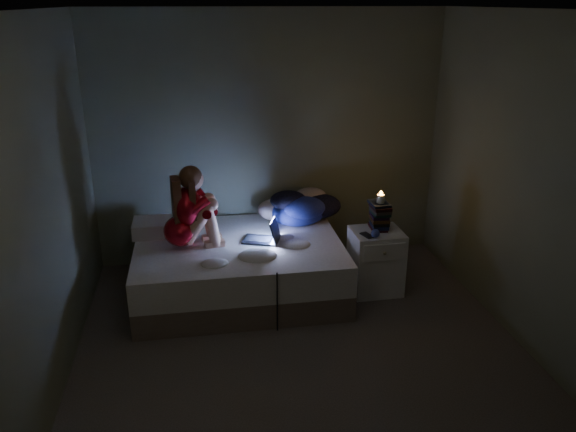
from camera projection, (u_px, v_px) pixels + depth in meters
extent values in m
cube|color=#3E3731|center=(302.00, 354.00, 4.54)|extent=(3.60, 3.80, 0.02)
cube|color=silver|center=(306.00, 8.00, 3.60)|extent=(3.60, 3.80, 0.02)
cube|color=#555B4B|center=(269.00, 140.00, 5.83)|extent=(3.60, 0.02, 2.60)
cube|color=#555B4B|center=(392.00, 354.00, 2.31)|extent=(3.60, 0.02, 2.60)
cube|color=#555B4B|center=(40.00, 215.00, 3.79)|extent=(0.02, 3.80, 2.60)
cube|color=#555B4B|center=(534.00, 188.00, 4.35)|extent=(0.02, 3.80, 2.60)
cube|color=silver|center=(158.00, 227.00, 5.47)|extent=(0.48, 0.34, 0.14)
cube|color=silver|center=(376.00, 261.00, 5.41)|extent=(0.47, 0.42, 0.62)
cylinder|color=beige|center=(381.00, 200.00, 5.25)|extent=(0.07, 0.07, 0.08)
cube|color=black|center=(367.00, 235.00, 5.20)|extent=(0.11, 0.15, 0.01)
sphere|color=navy|center=(375.00, 233.00, 5.15)|extent=(0.08, 0.08, 0.08)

